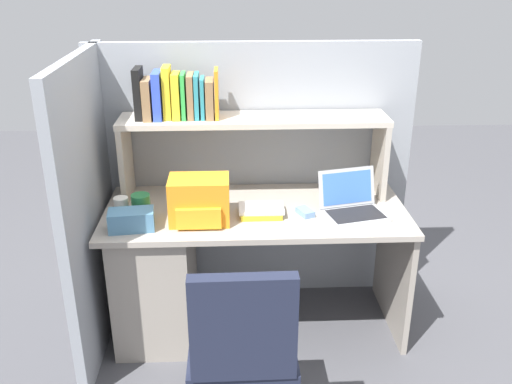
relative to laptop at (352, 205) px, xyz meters
The scene contains 14 objects.
ground_plane 0.93m from the laptop, behind, with size 8.00×8.00×0.00m, color #4C4C51.
desk 0.97m from the laptop, behind, with size 1.60×0.70×0.73m.
cubicle_partition_rear 0.68m from the laptop, 137.27° to the left, with size 1.84×0.05×1.55m, color gray.
cubicle_partition_left 1.35m from the laptop, behind, with size 0.05×1.06×1.55m, color gray.
overhead_hutch 0.65m from the laptop, 150.67° to the left, with size 1.44×0.28×0.45m.
reference_books_on_shelf 1.09m from the laptop, 162.92° to the left, with size 0.43×0.18×0.27m.
laptop is the anchor object (origin of this frame).
backpack 0.79m from the laptop, behind, with size 0.30×0.23×0.23m.
computer_mouse 0.25m from the laptop, behind, with size 0.06×0.10×0.03m, color #7299C6.
paper_cup 1.20m from the laptop, behind, with size 0.08×0.08×0.10m, color white.
tissue_box 1.12m from the laptop, behind, with size 0.22×0.12×0.10m, color teal.
snack_canister 1.09m from the laptop, behind, with size 0.10×0.10×0.13m, color #26723F.
desk_book_stack 0.47m from the laptop, behind, with size 0.23×0.18×0.05m.
office_chair 1.05m from the laptop, 127.08° to the right, with size 0.52×0.52×0.93m.
Camera 1 is at (-0.12, -2.70, 1.97)m, focal length 39.30 mm.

